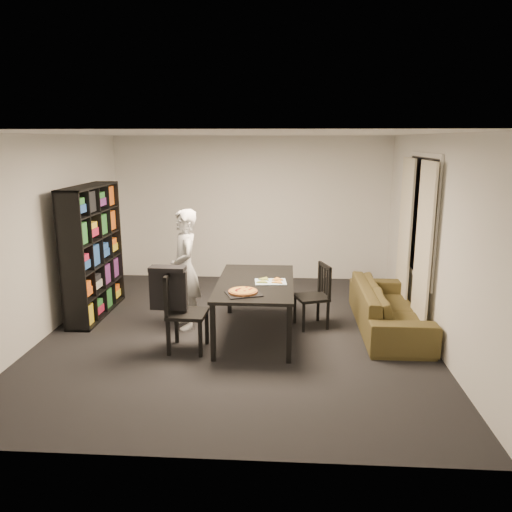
# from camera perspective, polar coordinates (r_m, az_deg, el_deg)

# --- Properties ---
(room) EXTENTS (5.01, 5.51, 2.61)m
(room) POSITION_cam_1_polar(r_m,az_deg,el_deg) (6.44, -2.27, 2.15)
(room) COLOR black
(room) RESTS_ON ground
(window_pane) EXTENTS (0.02, 1.40, 1.60)m
(window_pane) POSITION_cam_1_polar(r_m,az_deg,el_deg) (7.20, 18.39, 4.28)
(window_pane) COLOR black
(window_pane) RESTS_ON room
(window_frame) EXTENTS (0.03, 1.52, 1.72)m
(window_frame) POSITION_cam_1_polar(r_m,az_deg,el_deg) (7.20, 18.35, 4.28)
(window_frame) COLOR white
(window_frame) RESTS_ON room
(curtain_left) EXTENTS (0.03, 0.70, 2.25)m
(curtain_left) POSITION_cam_1_polar(r_m,az_deg,el_deg) (6.74, 18.56, 0.67)
(curtain_left) COLOR beige
(curtain_left) RESTS_ON room
(curtain_right) EXTENTS (0.03, 0.70, 2.25)m
(curtain_right) POSITION_cam_1_polar(r_m,az_deg,el_deg) (7.73, 16.64, 2.34)
(curtain_right) COLOR beige
(curtain_right) RESTS_ON room
(bookshelf) EXTENTS (0.35, 1.50, 1.90)m
(bookshelf) POSITION_cam_1_polar(r_m,az_deg,el_deg) (7.60, -18.15, 0.51)
(bookshelf) COLOR black
(bookshelf) RESTS_ON room
(dining_table) EXTENTS (0.98, 1.76, 0.73)m
(dining_table) POSITION_cam_1_polar(r_m,az_deg,el_deg) (6.49, -0.06, -3.48)
(dining_table) COLOR black
(dining_table) RESTS_ON room
(chair_left) EXTENTS (0.47, 0.47, 0.98)m
(chair_left) POSITION_cam_1_polar(r_m,az_deg,el_deg) (6.15, -8.71, -5.71)
(chair_left) COLOR black
(chair_left) RESTS_ON room
(chair_right) EXTENTS (0.52, 0.52, 0.88)m
(chair_right) POSITION_cam_1_polar(r_m,az_deg,el_deg) (6.91, 7.02, -4.01)
(chair_right) COLOR black
(chair_right) RESTS_ON room
(draped_jacket) EXTENTS (0.46, 0.21, 0.54)m
(draped_jacket) POSITION_cam_1_polar(r_m,az_deg,el_deg) (6.10, -10.00, -3.44)
(draped_jacket) COLOR black
(draped_jacket) RESTS_ON chair_left
(person) EXTENTS (0.58, 0.69, 1.63)m
(person) POSITION_cam_1_polar(r_m,az_deg,el_deg) (6.81, -8.12, -1.52)
(person) COLOR silver
(person) RESTS_ON room
(baking_tray) EXTENTS (0.49, 0.44, 0.01)m
(baking_tray) POSITION_cam_1_polar(r_m,az_deg,el_deg) (5.95, -1.41, -4.34)
(baking_tray) COLOR black
(baking_tray) RESTS_ON dining_table
(pepperoni_pizza) EXTENTS (0.35, 0.35, 0.03)m
(pepperoni_pizza) POSITION_cam_1_polar(r_m,az_deg,el_deg) (5.97, -1.50, -4.06)
(pepperoni_pizza) COLOR brown
(pepperoni_pizza) RESTS_ON dining_table
(kitchen_towel) EXTENTS (0.43, 0.34, 0.01)m
(kitchen_towel) POSITION_cam_1_polar(r_m,az_deg,el_deg) (6.45, 1.67, -2.96)
(kitchen_towel) COLOR silver
(kitchen_towel) RESTS_ON dining_table
(pizza_slices) EXTENTS (0.38, 0.32, 0.01)m
(pizza_slices) POSITION_cam_1_polar(r_m,az_deg,el_deg) (6.47, 1.65, -2.81)
(pizza_slices) COLOR #BE8B3B
(pizza_slices) RESTS_ON dining_table
(sofa) EXTENTS (0.81, 2.08, 0.61)m
(sofa) POSITION_cam_1_polar(r_m,az_deg,el_deg) (7.04, 14.95, -5.72)
(sofa) COLOR #46391C
(sofa) RESTS_ON room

